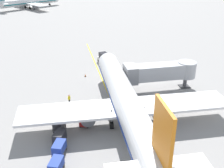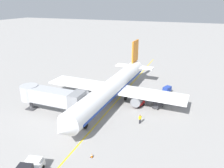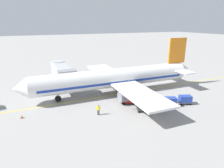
% 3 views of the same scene
% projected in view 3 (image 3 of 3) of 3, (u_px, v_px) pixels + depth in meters
% --- Properties ---
extents(ground_plane, '(400.00, 400.00, 0.00)m').
position_uv_depth(ground_plane, '(114.00, 95.00, 38.52)').
color(ground_plane, gray).
extents(gate_lead_in_line, '(0.24, 80.00, 0.01)m').
position_uv_depth(gate_lead_in_line, '(114.00, 95.00, 38.51)').
color(gate_lead_in_line, gold).
rests_on(gate_lead_in_line, ground).
extents(parked_airliner, '(30.16, 37.29, 10.63)m').
position_uv_depth(parked_airliner, '(116.00, 78.00, 38.47)').
color(parked_airliner, white).
rests_on(parked_airliner, ground).
extents(jet_bridge, '(13.16, 3.50, 4.98)m').
position_uv_depth(jet_bridge, '(62.00, 72.00, 42.37)').
color(jet_bridge, '#A8AAAF').
rests_on(jet_bridge, ground).
extents(baggage_tug_lead, '(2.13, 2.77, 1.62)m').
position_uv_depth(baggage_tug_lead, '(128.00, 100.00, 34.17)').
color(baggage_tug_lead, '#B21E1E').
rests_on(baggage_tug_lead, ground).
extents(baggage_cart_front, '(1.99, 2.95, 1.58)m').
position_uv_depth(baggage_cart_front, '(144.00, 106.00, 31.13)').
color(baggage_cart_front, '#4C4C51').
rests_on(baggage_cart_front, ground).
extents(baggage_cart_second_in_train, '(1.99, 2.95, 1.58)m').
position_uv_depth(baggage_cart_second_in_train, '(159.00, 103.00, 32.23)').
color(baggage_cart_second_in_train, '#4C4C51').
rests_on(baggage_cart_second_in_train, ground).
extents(baggage_cart_third_in_train, '(1.99, 2.95, 1.58)m').
position_uv_depth(baggage_cart_third_in_train, '(170.00, 101.00, 33.05)').
color(baggage_cart_third_in_train, '#4C4C51').
rests_on(baggage_cart_third_in_train, ground).
extents(baggage_cart_tail_end, '(1.99, 2.95, 1.58)m').
position_uv_depth(baggage_cart_tail_end, '(185.00, 99.00, 33.87)').
color(baggage_cart_tail_end, '#4C4C51').
rests_on(baggage_cart_tail_end, ground).
extents(ground_crew_wing_walker, '(0.50, 0.64, 1.69)m').
position_uv_depth(ground_crew_wing_walker, '(98.00, 109.00, 29.89)').
color(ground_crew_wing_walker, '#232328').
rests_on(ground_crew_wing_walker, ground).
extents(safety_cone_nose_left, '(0.36, 0.36, 0.59)m').
position_uv_depth(safety_cone_nose_left, '(22.00, 116.00, 29.11)').
color(safety_cone_nose_left, black).
rests_on(safety_cone_nose_left, ground).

